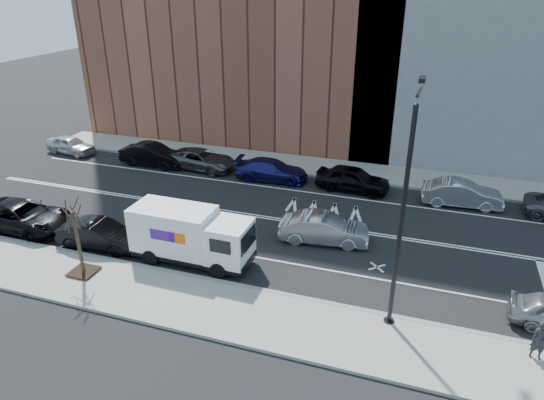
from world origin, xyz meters
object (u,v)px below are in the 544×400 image
Objects in this scene: far_parked_a at (71,145)px; pedestrian at (540,340)px; far_parked_b at (153,155)px; driving_sedan at (324,229)px; fedex_van at (190,235)px.

pedestrian is (31.50, -13.49, 0.25)m from far_parked_a.
far_parked_b is at bearing 148.20° from pedestrian.
far_parked_b is at bearing 56.66° from driving_sedan.
fedex_van is at bearing -117.51° from far_parked_a.
far_parked_b is 27.37m from pedestrian.
far_parked_a is 7.56m from far_parked_b.
pedestrian is at bearing -7.65° from fedex_van.
fedex_van is 15.24m from pedestrian.
far_parked_b is 16.26m from driving_sedan.
far_parked_b is 1.05× the size of driving_sedan.
driving_sedan is (22.16, -7.39, 0.07)m from far_parked_a.
far_parked_a is 0.88× the size of driving_sedan.
fedex_van is at bearing 168.95° from pedestrian.
fedex_van is 1.48× the size of far_parked_a.
pedestrian is at bearing -106.14° from far_parked_a.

